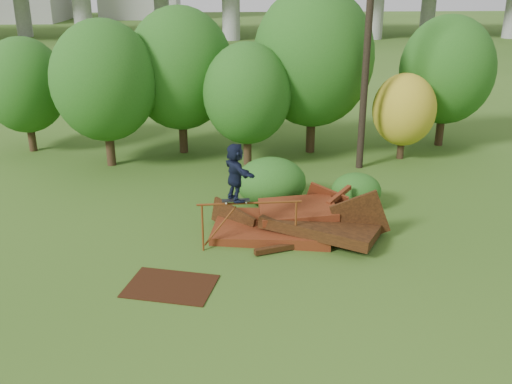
{
  "coord_description": "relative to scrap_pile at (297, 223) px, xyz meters",
  "views": [
    {
      "loc": [
        -1.84,
        -13.47,
        7.48
      ],
      "look_at": [
        -0.8,
        2.0,
        1.6
      ],
      "focal_mm": 40.0,
      "sensor_mm": 36.0,
      "label": 1
    }
  ],
  "objects": [
    {
      "name": "tree_3",
      "position": [
        1.78,
        8.76,
        3.86
      ],
      "size": [
        5.21,
        5.21,
        7.22
      ],
      "color": "black",
      "rests_on": "ground"
    },
    {
      "name": "tree_2",
      "position": [
        -1.15,
        7.13,
        2.64
      ],
      "size": [
        3.61,
        3.61,
        5.09
      ],
      "color": "black",
      "rests_on": "ground"
    },
    {
      "name": "tree_1",
      "position": [
        -3.94,
        9.09,
        3.38
      ],
      "size": [
        4.59,
        4.59,
        6.39
      ],
      "color": "black",
      "rests_on": "ground"
    },
    {
      "name": "scrap_pile",
      "position": [
        0.0,
        0.0,
        0.0
      ],
      "size": [
        5.52,
        3.5,
        1.84
      ],
      "color": "#4E220E",
      "rests_on": "ground"
    },
    {
      "name": "skateboard",
      "position": [
        -1.9,
        -0.91,
        1.17
      ],
      "size": [
        0.8,
        0.24,
        0.08
      ],
      "rotation": [
        0.0,
        0.0,
        0.03
      ],
      "color": "black",
      "rests_on": "grind_rail"
    },
    {
      "name": "tree_0",
      "position": [
        -6.9,
        7.39,
        3.18
      ],
      "size": [
        4.25,
        4.25,
        6.0
      ],
      "color": "black",
      "rests_on": "ground"
    },
    {
      "name": "tree_6",
      "position": [
        -10.83,
        9.76,
        2.63
      ],
      "size": [
        3.65,
        3.65,
        5.1
      ],
      "color": "black",
      "rests_on": "ground"
    },
    {
      "name": "utility_pole",
      "position": [
        3.48,
        6.35,
        4.15
      ],
      "size": [
        1.4,
        0.28,
        8.88
      ],
      "color": "black",
      "rests_on": "ground"
    },
    {
      "name": "flat_plate",
      "position": [
        -3.68,
        -2.96,
        -0.35
      ],
      "size": [
        2.57,
        2.13,
        0.03
      ],
      "primitive_type": "cube",
      "rotation": [
        0.0,
        0.0,
        -0.27
      ],
      "color": "black",
      "rests_on": "ground"
    },
    {
      "name": "ground",
      "position": [
        -0.5,
        -2.46,
        -0.36
      ],
      "size": [
        240.0,
        240.0,
        0.0
      ],
      "primitive_type": "plane",
      "color": "#2D5116",
      "rests_on": "ground"
    },
    {
      "name": "shrub_left",
      "position": [
        -0.59,
        2.49,
        0.48
      ],
      "size": [
        2.43,
        2.24,
        1.68
      ],
      "primitive_type": "ellipsoid",
      "color": "#194B14",
      "rests_on": "ground"
    },
    {
      "name": "tree_4",
      "position": [
        5.56,
        7.49,
        1.8
      ],
      "size": [
        2.69,
        2.69,
        3.71
      ],
      "color": "black",
      "rests_on": "ground"
    },
    {
      "name": "skater",
      "position": [
        -1.9,
        -0.91,
        2.02
      ],
      "size": [
        1.06,
        1.61,
        1.66
      ],
      "primitive_type": "imported",
      "rotation": [
        0.0,
        0.0,
        1.98
      ],
      "color": "black",
      "rests_on": "skateboard"
    },
    {
      "name": "shrub_right",
      "position": [
        2.31,
        2.05,
        0.24
      ],
      "size": [
        1.71,
        1.57,
        1.21
      ],
      "primitive_type": "ellipsoid",
      "color": "#194B14",
      "rests_on": "ground"
    },
    {
      "name": "grind_rail",
      "position": [
        -1.52,
        -0.9,
        0.74
      ],
      "size": [
        3.01,
        0.16,
        1.46
      ],
      "color": "brown",
      "rests_on": "ground"
    },
    {
      "name": "tree_5",
      "position": [
        8.02,
        9.45,
        3.15
      ],
      "size": [
        4.24,
        4.24,
        5.96
      ],
      "color": "black",
      "rests_on": "ground"
    }
  ]
}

